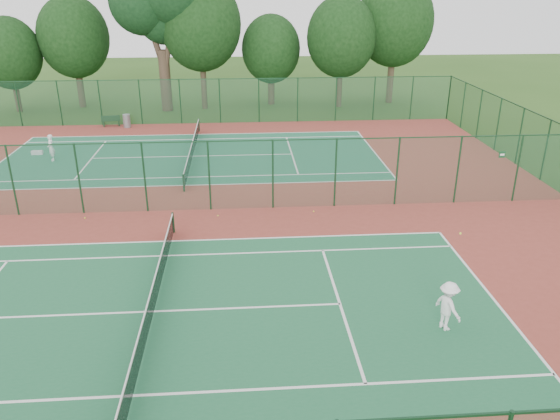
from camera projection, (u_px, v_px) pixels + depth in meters
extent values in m
plane|color=#2C5119|center=(180.00, 210.00, 26.86)|extent=(120.00, 120.00, 0.00)
cube|color=maroon|center=(180.00, 210.00, 26.86)|extent=(40.00, 36.00, 0.01)
cube|color=#1E613B|center=(154.00, 312.00, 18.57)|extent=(23.77, 10.97, 0.01)
cube|color=#206545|center=(193.00, 156.00, 35.13)|extent=(23.77, 10.97, 0.01)
cube|color=#184931|center=(200.00, 101.00, 42.74)|extent=(40.00, 0.02, 3.50)
cube|color=#153A1F|center=(199.00, 79.00, 42.08)|extent=(40.00, 0.05, 0.05)
cube|color=#17462D|center=(177.00, 177.00, 26.18)|extent=(40.00, 0.02, 3.50)
cube|color=#163D20|center=(174.00, 142.00, 25.52)|extent=(40.00, 0.05, 0.05)
cylinder|color=#163E21|center=(173.00, 223.00, 24.28)|extent=(0.10, 0.10, 0.97)
cube|color=black|center=(153.00, 300.00, 18.39)|extent=(0.02, 12.80, 0.85)
cube|color=silver|center=(152.00, 289.00, 18.22)|extent=(0.04, 12.80, 0.06)
cylinder|color=#143821|center=(184.00, 183.00, 29.06)|extent=(0.10, 0.10, 0.97)
cylinder|color=#143821|center=(199.00, 125.00, 40.84)|extent=(0.10, 0.10, 0.97)
cube|color=black|center=(193.00, 149.00, 34.95)|extent=(0.02, 12.80, 0.85)
cube|color=white|center=(192.00, 143.00, 34.78)|extent=(0.04, 12.80, 0.06)
imported|color=white|center=(448.00, 306.00, 17.35)|extent=(0.99, 1.24, 1.68)
imported|color=white|center=(51.00, 148.00, 33.97)|extent=(0.61, 0.72, 1.66)
cylinder|color=gray|center=(127.00, 121.00, 41.97)|extent=(0.70, 0.70, 1.01)
cube|color=black|center=(104.00, 124.00, 42.32)|extent=(0.13, 0.38, 0.42)
cube|color=black|center=(119.00, 123.00, 42.54)|extent=(0.13, 0.38, 0.42)
cube|color=black|center=(111.00, 120.00, 42.34)|extent=(1.45, 0.59, 0.05)
cube|color=black|center=(111.00, 118.00, 42.09)|extent=(1.41, 0.24, 0.42)
cube|color=silver|center=(37.00, 153.00, 35.43)|extent=(0.71, 0.30, 0.26)
sphere|color=#CFD832|center=(218.00, 216.00, 26.14)|extent=(0.07, 0.07, 0.07)
sphere|color=yellow|center=(314.00, 211.00, 26.61)|extent=(0.07, 0.07, 0.07)
sphere|color=yellow|center=(85.00, 218.00, 25.87)|extent=(0.07, 0.07, 0.07)
cylinder|color=#3D2C21|center=(165.00, 81.00, 46.76)|extent=(0.94, 0.94, 5.12)
cylinder|color=#3D2C21|center=(153.00, 34.00, 45.46)|extent=(1.74, 0.51, 5.09)
cylinder|color=#3D2C21|center=(170.00, 31.00, 45.07)|extent=(1.62, 0.48, 5.53)
sphere|color=black|center=(142.00, 1.00, 44.43)|extent=(5.46, 5.46, 5.46)
sphere|color=black|center=(163.00, 17.00, 45.42)|extent=(4.44, 4.44, 4.44)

